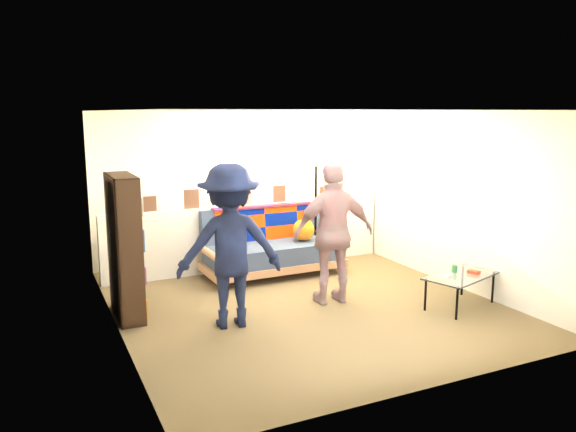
{
  "coord_description": "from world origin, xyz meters",
  "views": [
    {
      "loc": [
        -3.06,
        -6.1,
        2.38
      ],
      "look_at": [
        0.0,
        0.4,
        1.05
      ],
      "focal_mm": 35.0,
      "sensor_mm": 36.0,
      "label": 1
    }
  ],
  "objects_px": {
    "coffee_table": "(461,277)",
    "floor_lamp": "(316,190)",
    "bookshelf": "(125,252)",
    "person_right": "(334,233)",
    "person_left": "(230,246)",
    "futon_sofa": "(272,246)"
  },
  "relations": [
    {
      "from": "floor_lamp",
      "to": "person_right",
      "type": "distance_m",
      "value": 1.82
    },
    {
      "from": "bookshelf",
      "to": "floor_lamp",
      "type": "bearing_deg",
      "value": 19.31
    },
    {
      "from": "futon_sofa",
      "to": "person_right",
      "type": "height_order",
      "value": "person_right"
    },
    {
      "from": "coffee_table",
      "to": "bookshelf",
      "type": "bearing_deg",
      "value": 159.62
    },
    {
      "from": "futon_sofa",
      "to": "person_left",
      "type": "distance_m",
      "value": 2.17
    },
    {
      "from": "futon_sofa",
      "to": "bookshelf",
      "type": "height_order",
      "value": "bookshelf"
    },
    {
      "from": "person_right",
      "to": "bookshelf",
      "type": "bearing_deg",
      "value": -5.99
    },
    {
      "from": "coffee_table",
      "to": "person_right",
      "type": "distance_m",
      "value": 1.66
    },
    {
      "from": "bookshelf",
      "to": "coffee_table",
      "type": "bearing_deg",
      "value": -20.38
    },
    {
      "from": "person_left",
      "to": "person_right",
      "type": "distance_m",
      "value": 1.44
    },
    {
      "from": "futon_sofa",
      "to": "bookshelf",
      "type": "distance_m",
      "value": 2.48
    },
    {
      "from": "floor_lamp",
      "to": "person_right",
      "type": "relative_size",
      "value": 0.94
    },
    {
      "from": "bookshelf",
      "to": "person_right",
      "type": "bearing_deg",
      "value": -13.62
    },
    {
      "from": "futon_sofa",
      "to": "floor_lamp",
      "type": "bearing_deg",
      "value": 10.6
    },
    {
      "from": "person_left",
      "to": "floor_lamp",
      "type": "bearing_deg",
      "value": -128.48
    },
    {
      "from": "bookshelf",
      "to": "person_left",
      "type": "xyz_separation_m",
      "value": [
        1.02,
        -0.78,
        0.13
      ]
    },
    {
      "from": "person_left",
      "to": "person_right",
      "type": "bearing_deg",
      "value": -163.16
    },
    {
      "from": "person_left",
      "to": "bookshelf",
      "type": "bearing_deg",
      "value": -27.61
    },
    {
      "from": "floor_lamp",
      "to": "person_left",
      "type": "relative_size",
      "value": 0.92
    },
    {
      "from": "coffee_table",
      "to": "floor_lamp",
      "type": "height_order",
      "value": "floor_lamp"
    },
    {
      "from": "bookshelf",
      "to": "coffee_table",
      "type": "distance_m",
      "value": 4.07
    },
    {
      "from": "bookshelf",
      "to": "person_left",
      "type": "height_order",
      "value": "person_left"
    }
  ]
}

